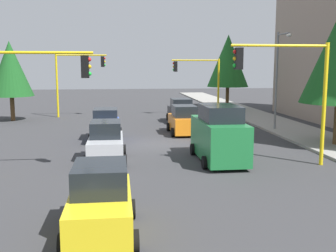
{
  "coord_description": "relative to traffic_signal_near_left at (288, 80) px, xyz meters",
  "views": [
    {
      "loc": [
        23.53,
        -1.96,
        4.62
      ],
      "look_at": [
        0.72,
        0.84,
        1.2
      ],
      "focal_mm": 42.95,
      "sensor_mm": 36.0,
      "label": 1
    }
  ],
  "objects": [
    {
      "name": "car_yellow",
      "position": [
        6.83,
        -8.2,
        -3.13
      ],
      "size": [
        3.77,
        1.96,
        1.98
      ],
      "color": "yellow",
      "rests_on": "ground"
    },
    {
      "name": "lane_arrow_near",
      "position": [
        5.51,
        -8.7,
        -4.02
      ],
      "size": [
        2.4,
        1.1,
        1.1
      ],
      "color": "silver",
      "rests_on": "ground"
    },
    {
      "name": "tree_roadside_far",
      "position": [
        -24.0,
        3.8,
        1.16
      ],
      "size": [
        4.32,
        4.32,
        7.9
      ],
      "color": "brown",
      "rests_on": "ground"
    },
    {
      "name": "street_lamp_curbside",
      "position": [
        -9.61,
        3.5,
        0.32
      ],
      "size": [
        2.15,
        0.28,
        7.0
      ],
      "color": "slate",
      "rests_on": "ground"
    },
    {
      "name": "traffic_signal_far_left",
      "position": [
        -20.0,
        -0.06,
        -0.23
      ],
      "size": [
        0.36,
        4.59,
        5.34
      ],
      "color": "yellow",
      "rests_on": "ground"
    },
    {
      "name": "traffic_signal_near_right",
      "position": [
        0.0,
        -11.34,
        -0.23
      ],
      "size": [
        0.36,
        4.59,
        5.34
      ],
      "color": "yellow",
      "rests_on": "ground"
    },
    {
      "name": "car_black",
      "position": [
        -15.45,
        -2.53,
        -3.13
      ],
      "size": [
        3.8,
        2.11,
        1.98
      ],
      "color": "black",
      "rests_on": "ground"
    },
    {
      "name": "ground_plane",
      "position": [
        -6.0,
        -5.7,
        -4.03
      ],
      "size": [
        120.0,
        120.0,
        0.0
      ],
      "primitive_type": "plane",
      "color": "#353538"
    },
    {
      "name": "car_blue",
      "position": [
        -7.86,
        -8.51,
        -3.13
      ],
      "size": [
        4.13,
        2.0,
        1.98
      ],
      "color": "blue",
      "rests_on": "ground"
    },
    {
      "name": "car_silver",
      "position": [
        -1.92,
        -8.32,
        -3.13
      ],
      "size": [
        3.84,
        1.96,
        1.98
      ],
      "color": "#B2B5BA",
      "rests_on": "ground"
    },
    {
      "name": "traffic_signal_far_right",
      "position": [
        -20.0,
        -11.41,
        0.05
      ],
      "size": [
        0.36,
        4.59,
        5.77
      ],
      "color": "yellow",
      "rests_on": "ground"
    },
    {
      "name": "car_orange",
      "position": [
        -9.58,
        -3.23,
        -3.13
      ],
      "size": [
        3.93,
        2.03,
        1.98
      ],
      "color": "orange",
      "rests_on": "ground"
    },
    {
      "name": "tree_opposite_side",
      "position": [
        -18.0,
        -16.7,
        0.38
      ],
      "size": [
        3.7,
        3.7,
        6.73
      ],
      "color": "brown",
      "rests_on": "ground"
    },
    {
      "name": "delivery_van_green",
      "position": [
        -1.34,
        -2.83,
        -2.74
      ],
      "size": [
        4.8,
        2.22,
        2.77
      ],
      "color": "#1E7238",
      "rests_on": "ground"
    },
    {
      "name": "sidewalk_kerb",
      "position": [
        -11.0,
        4.8,
        -3.95
      ],
      "size": [
        80.0,
        4.0,
        0.15
      ],
      "primitive_type": "cube",
      "color": "gray",
      "rests_on": "ground"
    },
    {
      "name": "traffic_signal_near_left",
      "position": [
        0.0,
        0.0,
        0.0
      ],
      "size": [
        0.36,
        4.59,
        5.69
      ],
      "color": "yellow",
      "rests_on": "ground"
    }
  ]
}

